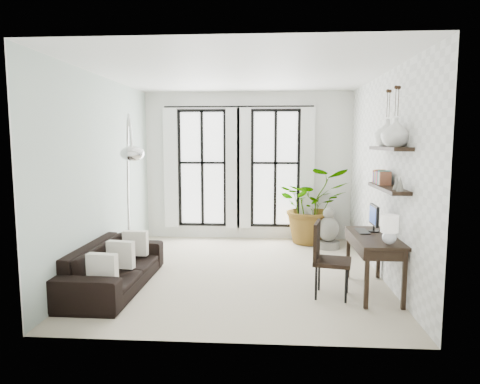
# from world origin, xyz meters

# --- Properties ---
(floor) EXTENTS (5.00, 5.00, 0.00)m
(floor) POSITION_xyz_m (0.00, 0.00, 0.00)
(floor) COLOR beige
(floor) RESTS_ON ground
(ceiling) EXTENTS (5.00, 5.00, 0.00)m
(ceiling) POSITION_xyz_m (0.00, 0.00, 3.20)
(ceiling) COLOR white
(ceiling) RESTS_ON wall_back
(wall_left) EXTENTS (0.00, 5.00, 5.00)m
(wall_left) POSITION_xyz_m (-2.25, 0.00, 1.60)
(wall_left) COLOR #AEC2B6
(wall_left) RESTS_ON floor
(wall_right) EXTENTS (0.00, 5.00, 5.00)m
(wall_right) POSITION_xyz_m (2.25, 0.00, 1.60)
(wall_right) COLOR white
(wall_right) RESTS_ON floor
(wall_back) EXTENTS (4.50, 0.00, 4.50)m
(wall_back) POSITION_xyz_m (0.00, 2.50, 1.60)
(wall_back) COLOR white
(wall_back) RESTS_ON floor
(windows) EXTENTS (3.26, 0.13, 2.65)m
(windows) POSITION_xyz_m (-0.20, 2.43, 1.56)
(windows) COLOR white
(windows) RESTS_ON wall_back
(wall_shelves) EXTENTS (0.25, 1.30, 0.60)m
(wall_shelves) POSITION_xyz_m (2.11, -0.78, 1.73)
(wall_shelves) COLOR black
(wall_shelves) RESTS_ON wall_right
(sofa) EXTENTS (0.91, 2.26, 0.66)m
(sofa) POSITION_xyz_m (-1.80, -0.87, 0.33)
(sofa) COLOR black
(sofa) RESTS_ON floor
(throw_pillows) EXTENTS (0.40, 1.52, 0.40)m
(throw_pillows) POSITION_xyz_m (-1.70, -0.87, 0.50)
(throw_pillows) COLOR silver
(throw_pillows) RESTS_ON sofa
(plant) EXTENTS (1.63, 1.47, 1.62)m
(plant) POSITION_xyz_m (1.38, 2.15, 0.81)
(plant) COLOR #2D7228
(plant) RESTS_ON floor
(desk) EXTENTS (0.59, 1.39, 1.21)m
(desk) POSITION_xyz_m (1.94, -0.86, 0.76)
(desk) COLOR black
(desk) RESTS_ON floor
(desk_chair) EXTENTS (0.59, 0.59, 1.04)m
(desk_chair) POSITION_xyz_m (1.25, -1.00, 0.59)
(desk_chair) COLOR black
(desk_chair) RESTS_ON floor
(arc_lamp) EXTENTS (0.76, 1.30, 2.56)m
(arc_lamp) POSITION_xyz_m (-1.70, -0.36, 1.96)
(arc_lamp) COLOR silver
(arc_lamp) RESTS_ON floor
(buddha) EXTENTS (0.46, 0.46, 0.83)m
(buddha) POSITION_xyz_m (1.67, 1.70, 0.35)
(buddha) COLOR gray
(buddha) RESTS_ON floor
(vase_a) EXTENTS (0.37, 0.37, 0.38)m
(vase_a) POSITION_xyz_m (2.11, -1.07, 2.27)
(vase_a) COLOR white
(vase_a) RESTS_ON shelf_upper
(vase_b) EXTENTS (0.37, 0.37, 0.38)m
(vase_b) POSITION_xyz_m (2.11, -0.67, 2.27)
(vase_b) COLOR white
(vase_b) RESTS_ON shelf_upper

